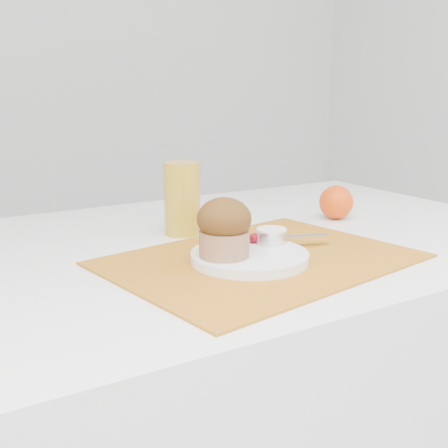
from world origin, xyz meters
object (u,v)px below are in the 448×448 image
juice_glass (182,198)px  muffin (224,227)px  orange (336,202)px  plate (250,257)px  table (240,409)px

juice_glass → muffin: 0.23m
orange → muffin: 0.42m
plate → juice_glass: juice_glass is taller
table → plate: bearing=-118.7°
orange → juice_glass: size_ratio=0.52×
juice_glass → muffin: (-0.04, -0.22, -0.00)m
table → juice_glass: (-0.09, 0.07, 0.45)m
plate → orange: (0.34, 0.17, 0.02)m
orange → muffin: muffin is taller
table → plate: 0.43m
juice_glass → muffin: bearing=-100.4°
table → juice_glass: 0.46m
plate → juice_glass: (-0.01, 0.23, 0.06)m
table → juice_glass: bearing=141.4°
orange → juice_glass: juice_glass is taller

